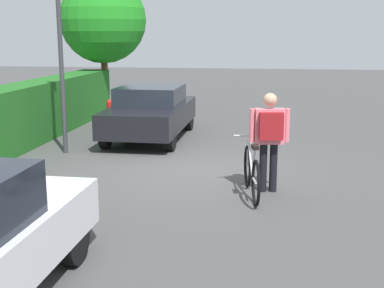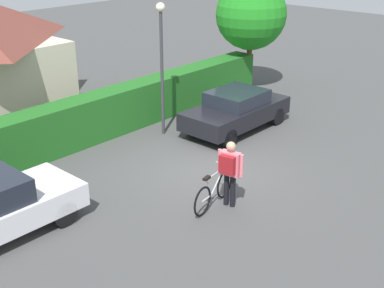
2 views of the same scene
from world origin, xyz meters
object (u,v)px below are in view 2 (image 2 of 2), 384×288
(parked_car_far, at_px, (236,110))
(fire_hydrant, at_px, (226,99))
(street_lamp, at_px, (161,52))
(tree_kerbside, at_px, (251,14))
(person_rider, at_px, (230,168))
(bicycle, at_px, (214,191))

(parked_car_far, relative_size, fire_hydrant, 4.85)
(street_lamp, bearing_deg, tree_kerbside, 9.21)
(person_rider, bearing_deg, tree_kerbside, 33.35)
(person_rider, relative_size, tree_kerbside, 0.37)
(person_rider, xyz_separation_m, street_lamp, (2.31, 4.52, 1.70))
(street_lamp, relative_size, tree_kerbside, 0.94)
(street_lamp, bearing_deg, person_rider, -117.05)
(person_rider, distance_m, tree_kerbside, 10.22)
(street_lamp, xyz_separation_m, fire_hydrant, (3.23, -0.05, -2.31))
(person_rider, distance_m, fire_hydrant, 7.15)
(parked_car_far, height_order, tree_kerbside, tree_kerbside)
(person_rider, bearing_deg, bicycle, 130.48)
(person_rider, bearing_deg, parked_car_far, 35.42)
(parked_car_far, xyz_separation_m, fire_hydrant, (1.35, 1.49, -0.28))
(bicycle, xyz_separation_m, street_lamp, (2.54, 4.25, 2.32))
(parked_car_far, xyz_separation_m, tree_kerbside, (4.17, 2.52, 2.36))
(tree_kerbside, bearing_deg, person_rider, -146.65)
(parked_car_far, height_order, bicycle, parked_car_far)
(bicycle, relative_size, person_rider, 1.06)
(bicycle, height_order, tree_kerbside, tree_kerbside)
(bicycle, xyz_separation_m, tree_kerbside, (8.60, 5.23, 2.66))
(person_rider, height_order, street_lamp, street_lamp)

